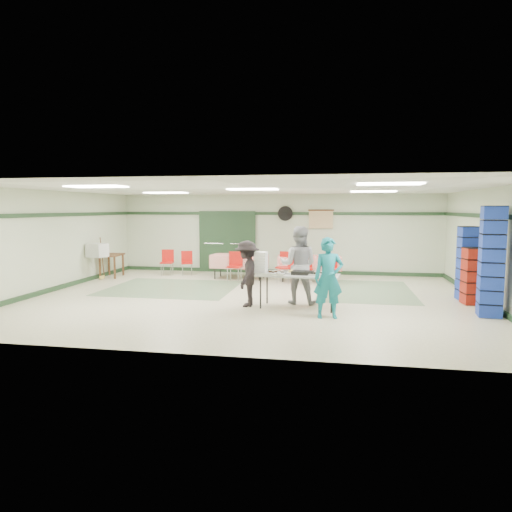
% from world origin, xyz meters
% --- Properties ---
extents(floor, '(11.00, 11.00, 0.00)m').
position_xyz_m(floor, '(0.00, 0.00, 0.00)').
color(floor, beige).
rests_on(floor, ground).
extents(ceiling, '(11.00, 11.00, 0.00)m').
position_xyz_m(ceiling, '(0.00, 0.00, 2.70)').
color(ceiling, silver).
rests_on(ceiling, wall_back).
extents(wall_back, '(11.00, 0.00, 11.00)m').
position_xyz_m(wall_back, '(0.00, 4.50, 1.35)').
color(wall_back, beige).
rests_on(wall_back, floor).
extents(wall_front, '(11.00, 0.00, 11.00)m').
position_xyz_m(wall_front, '(0.00, -4.50, 1.35)').
color(wall_front, beige).
rests_on(wall_front, floor).
extents(wall_left, '(0.00, 9.00, 9.00)m').
position_xyz_m(wall_left, '(-5.50, 0.00, 1.35)').
color(wall_left, beige).
rests_on(wall_left, floor).
extents(wall_right, '(0.00, 9.00, 9.00)m').
position_xyz_m(wall_right, '(5.50, 0.00, 1.35)').
color(wall_right, beige).
rests_on(wall_right, floor).
extents(trim_back, '(11.00, 0.06, 0.10)m').
position_xyz_m(trim_back, '(0.00, 4.47, 2.05)').
color(trim_back, '#1E3820').
rests_on(trim_back, wall_back).
extents(baseboard_back, '(11.00, 0.06, 0.12)m').
position_xyz_m(baseboard_back, '(0.00, 4.47, 0.06)').
color(baseboard_back, '#1E3820').
rests_on(baseboard_back, floor).
extents(trim_left, '(0.06, 9.00, 0.10)m').
position_xyz_m(trim_left, '(-5.47, 0.00, 2.05)').
color(trim_left, '#1E3820').
rests_on(trim_left, wall_back).
extents(baseboard_left, '(0.06, 9.00, 0.12)m').
position_xyz_m(baseboard_left, '(-5.47, 0.00, 0.06)').
color(baseboard_left, '#1E3820').
rests_on(baseboard_left, floor).
extents(trim_right, '(0.06, 9.00, 0.10)m').
position_xyz_m(trim_right, '(5.47, 0.00, 2.05)').
color(trim_right, '#1E3820').
rests_on(trim_right, wall_back).
extents(baseboard_right, '(0.06, 9.00, 0.12)m').
position_xyz_m(baseboard_right, '(5.47, 0.00, 0.06)').
color(baseboard_right, '#1E3820').
rests_on(baseboard_right, floor).
extents(green_patch_a, '(3.50, 3.00, 0.01)m').
position_xyz_m(green_patch_a, '(-2.50, 1.00, 0.00)').
color(green_patch_a, slate).
rests_on(green_patch_a, floor).
extents(green_patch_b, '(2.50, 3.50, 0.01)m').
position_xyz_m(green_patch_b, '(2.80, 1.50, 0.00)').
color(green_patch_b, slate).
rests_on(green_patch_b, floor).
extents(double_door_left, '(0.90, 0.06, 2.10)m').
position_xyz_m(double_door_left, '(-2.20, 4.44, 1.05)').
color(double_door_left, gray).
rests_on(double_door_left, floor).
extents(double_door_right, '(0.90, 0.06, 2.10)m').
position_xyz_m(double_door_right, '(-1.25, 4.44, 1.05)').
color(double_door_right, gray).
rests_on(double_door_right, floor).
extents(door_frame, '(2.00, 0.03, 2.15)m').
position_xyz_m(door_frame, '(-1.73, 4.42, 1.05)').
color(door_frame, '#1E3820').
rests_on(door_frame, floor).
extents(wall_fan, '(0.50, 0.10, 0.50)m').
position_xyz_m(wall_fan, '(0.30, 4.44, 2.05)').
color(wall_fan, black).
rests_on(wall_fan, wall_back).
extents(scroll_banner, '(0.80, 0.02, 0.60)m').
position_xyz_m(scroll_banner, '(1.50, 4.44, 1.85)').
color(scroll_banner, '#D0B882').
rests_on(scroll_banner, wall_back).
extents(serving_table, '(1.88, 0.91, 0.76)m').
position_xyz_m(serving_table, '(1.20, -0.94, 0.72)').
color(serving_table, '#ACACA7').
rests_on(serving_table, floor).
extents(sheet_tray_right, '(0.61, 0.48, 0.02)m').
position_xyz_m(sheet_tray_right, '(1.73, -0.94, 0.77)').
color(sheet_tray_right, silver).
rests_on(sheet_tray_right, serving_table).
extents(sheet_tray_mid, '(0.58, 0.46, 0.02)m').
position_xyz_m(sheet_tray_mid, '(1.08, -0.83, 0.77)').
color(sheet_tray_mid, silver).
rests_on(sheet_tray_mid, serving_table).
extents(sheet_tray_left, '(0.59, 0.47, 0.02)m').
position_xyz_m(sheet_tray_left, '(0.64, -1.03, 0.77)').
color(sheet_tray_left, silver).
rests_on(sheet_tray_left, serving_table).
extents(baking_pan, '(0.52, 0.36, 0.08)m').
position_xyz_m(baking_pan, '(1.31, -0.96, 0.80)').
color(baking_pan, black).
rests_on(baking_pan, serving_table).
extents(foam_box_stack, '(0.29, 0.27, 0.48)m').
position_xyz_m(foam_box_stack, '(0.35, -0.85, 1.00)').
color(foam_box_stack, white).
rests_on(foam_box_stack, serving_table).
extents(volunteer_teal, '(0.66, 0.50, 1.65)m').
position_xyz_m(volunteer_teal, '(1.88, -1.77, 0.82)').
color(volunteer_teal, '#137383').
rests_on(volunteer_teal, floor).
extents(volunteer_grey, '(0.92, 0.74, 1.81)m').
position_xyz_m(volunteer_grey, '(1.17, -0.45, 0.91)').
color(volunteer_grey, '#96959A').
rests_on(volunteer_grey, floor).
extents(volunteer_dark, '(0.59, 0.99, 1.50)m').
position_xyz_m(volunteer_dark, '(0.04, -0.94, 0.75)').
color(volunteer_dark, black).
rests_on(volunteer_dark, floor).
extents(dining_table_a, '(1.99, 1.03, 0.77)m').
position_xyz_m(dining_table_a, '(1.21, 3.00, 0.57)').
color(dining_table_a, red).
rests_on(dining_table_a, floor).
extents(dining_table_b, '(1.77, 0.88, 0.77)m').
position_xyz_m(dining_table_b, '(-0.99, 3.00, 0.57)').
color(dining_table_b, red).
rests_on(dining_table_b, floor).
extents(chair_a, '(0.45, 0.45, 0.89)m').
position_xyz_m(chair_a, '(1.13, 2.44, 0.54)').
color(chair_a, '#B0160E').
rests_on(chair_a, floor).
extents(chair_b, '(0.52, 0.52, 0.94)m').
position_xyz_m(chair_b, '(0.55, 2.44, 0.57)').
color(chair_b, '#B0160E').
rests_on(chair_b, floor).
extents(chair_c, '(0.42, 0.42, 0.89)m').
position_xyz_m(chair_c, '(1.86, 2.44, 0.55)').
color(chair_c, '#B0160E').
rests_on(chair_c, floor).
extents(chair_d, '(0.44, 0.44, 0.91)m').
position_xyz_m(chair_d, '(-1.00, 2.44, 0.56)').
color(chair_d, '#B0160E').
rests_on(chair_d, floor).
extents(chair_loose_a, '(0.47, 0.48, 0.80)m').
position_xyz_m(chair_loose_a, '(-2.89, 3.48, 0.49)').
color(chair_loose_a, '#B0160E').
rests_on(chair_loose_a, floor).
extents(chair_loose_b, '(0.46, 0.46, 0.86)m').
position_xyz_m(chair_loose_b, '(-3.50, 3.29, 0.52)').
color(chair_loose_b, '#B0160E').
rests_on(chair_loose_b, floor).
extents(crate_stack_blue_a, '(0.43, 0.43, 1.80)m').
position_xyz_m(crate_stack_blue_a, '(5.15, 0.67, 0.90)').
color(crate_stack_blue_a, '#1B37A6').
rests_on(crate_stack_blue_a, floor).
extents(crate_stack_red, '(0.45, 0.45, 1.33)m').
position_xyz_m(crate_stack_red, '(5.15, 0.15, 0.66)').
color(crate_stack_red, maroon).
rests_on(crate_stack_red, floor).
extents(crate_stack_blue_b, '(0.49, 0.49, 2.28)m').
position_xyz_m(crate_stack_blue_b, '(5.15, -1.08, 1.14)').
color(crate_stack_blue_b, '#1B37A6').
rests_on(crate_stack_blue_b, floor).
extents(printer_table, '(0.70, 0.98, 0.74)m').
position_xyz_m(printer_table, '(-5.15, 2.63, 0.64)').
color(printer_table, brown).
rests_on(printer_table, floor).
extents(office_printer, '(0.61, 0.56, 0.41)m').
position_xyz_m(office_printer, '(-5.15, 1.76, 0.95)').
color(office_printer, beige).
rests_on(office_printer, printer_table).
extents(broom, '(0.06, 0.21, 1.30)m').
position_xyz_m(broom, '(-5.23, 2.19, 0.68)').
color(broom, brown).
rests_on(broom, floor).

